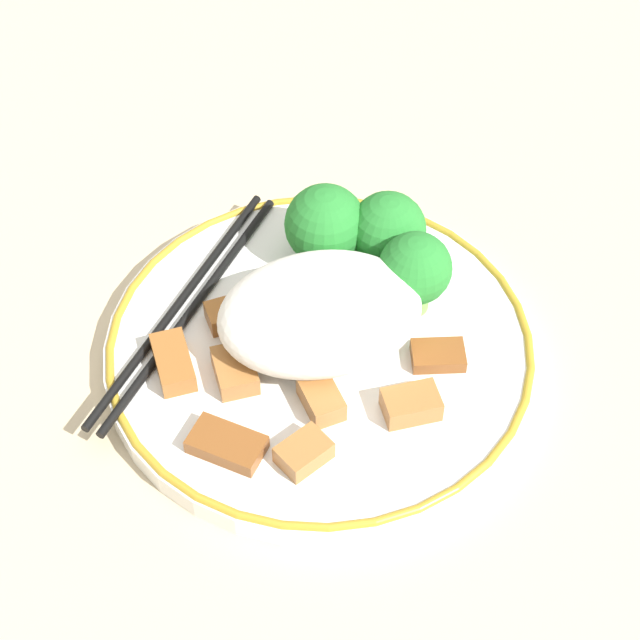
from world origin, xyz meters
name	(u,v)px	position (x,y,z in m)	size (l,w,h in m)	color
ground_plane	(320,358)	(0.00, 0.00, 0.00)	(3.00, 3.00, 0.00)	#C6B28E
plate	(320,348)	(0.00, 0.00, 0.01)	(0.25, 0.25, 0.02)	white
rice_mound	(317,315)	(0.00, 0.00, 0.04)	(0.12, 0.08, 0.05)	white
broccoli_back_left	(415,270)	(0.06, 0.02, 0.04)	(0.04, 0.04, 0.05)	#72AD4C
broccoli_back_center	(388,230)	(0.05, 0.05, 0.04)	(0.05, 0.05, 0.05)	#72AD4C
broccoli_back_right	(325,225)	(0.02, 0.07, 0.04)	(0.05, 0.05, 0.05)	#72AD4C
meat_near_front	(235,371)	(-0.05, -0.01, 0.02)	(0.02, 0.03, 0.01)	#9E6633
meat_near_left	(411,404)	(0.04, -0.06, 0.02)	(0.03, 0.02, 0.01)	#9E6633
meat_near_right	(227,444)	(-0.06, -0.06, 0.02)	(0.05, 0.04, 0.01)	brown
meat_near_back	(172,358)	(-0.08, 0.00, 0.02)	(0.02, 0.04, 0.01)	#995B28
meat_on_rice_edge	(321,399)	(-0.01, -0.04, 0.02)	(0.02, 0.03, 0.01)	#9E6633
meat_mid_left	(438,355)	(0.06, -0.03, 0.02)	(0.03, 0.03, 0.01)	brown
meat_mid_right	(304,453)	(-0.03, -0.08, 0.02)	(0.03, 0.03, 0.01)	#9E6633
meat_far_scatter	(237,312)	(-0.04, 0.03, 0.02)	(0.04, 0.02, 0.01)	#995B28
chopsticks	(186,306)	(-0.07, 0.04, 0.02)	(0.14, 0.17, 0.01)	black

